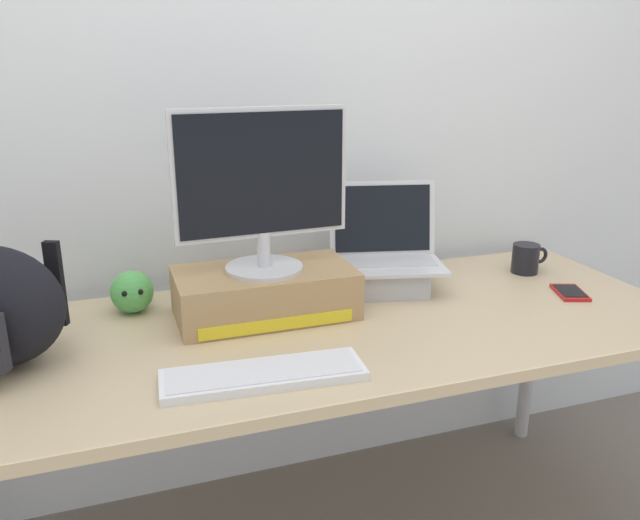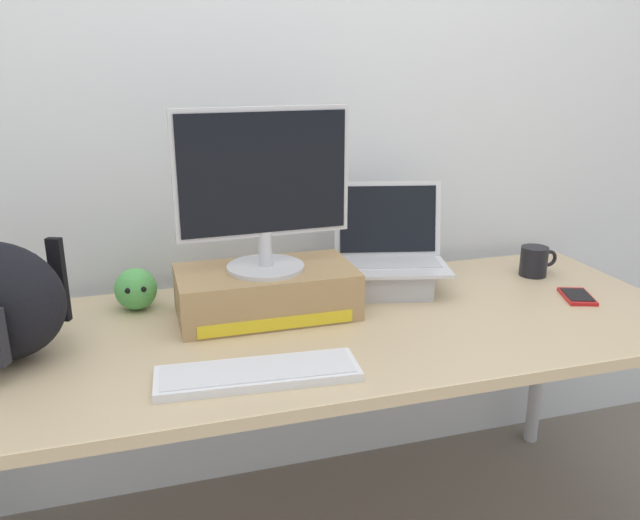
% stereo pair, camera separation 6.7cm
% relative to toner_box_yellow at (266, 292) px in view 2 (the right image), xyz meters
% --- Properties ---
extents(back_wall, '(7.00, 0.10, 2.60)m').
position_rel_toner_box_yellow_xyz_m(back_wall, '(0.12, 0.38, 0.49)').
color(back_wall, silver).
rests_on(back_wall, ground).
extents(desk, '(2.03, 0.79, 0.75)m').
position_rel_toner_box_yellow_xyz_m(desk, '(0.12, -0.11, -0.13)').
color(desk, tan).
rests_on(desk, ground).
extents(toner_box_yellow, '(0.48, 0.26, 0.13)m').
position_rel_toner_box_yellow_xyz_m(toner_box_yellow, '(0.00, 0.00, 0.00)').
color(toner_box_yellow, '#A88456').
rests_on(toner_box_yellow, desk).
extents(desktop_monitor, '(0.47, 0.21, 0.43)m').
position_rel_toner_box_yellow_xyz_m(desktop_monitor, '(0.00, -0.00, 0.29)').
color(desktop_monitor, silver).
rests_on(desktop_monitor, toner_box_yellow).
extents(open_laptop, '(0.37, 0.30, 0.32)m').
position_rel_toner_box_yellow_xyz_m(open_laptop, '(0.40, 0.08, 0.00)').
color(open_laptop, '#ADADB2').
rests_on(open_laptop, desk).
extents(external_keyboard, '(0.46, 0.17, 0.02)m').
position_rel_toner_box_yellow_xyz_m(external_keyboard, '(-0.10, -0.36, -0.05)').
color(external_keyboard, white).
rests_on(external_keyboard, desk).
extents(coffee_mug, '(0.13, 0.09, 0.10)m').
position_rel_toner_box_yellow_xyz_m(coffee_mug, '(0.90, 0.07, -0.02)').
color(coffee_mug, black).
rests_on(coffee_mug, desk).
extents(cell_phone, '(0.12, 0.15, 0.01)m').
position_rel_toner_box_yellow_xyz_m(cell_phone, '(0.90, -0.14, -0.06)').
color(cell_phone, red).
rests_on(cell_phone, desk).
extents(plush_toy, '(0.12, 0.12, 0.12)m').
position_rel_toner_box_yellow_xyz_m(plush_toy, '(-0.34, 0.14, -0.01)').
color(plush_toy, '#56B256').
rests_on(plush_toy, desk).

